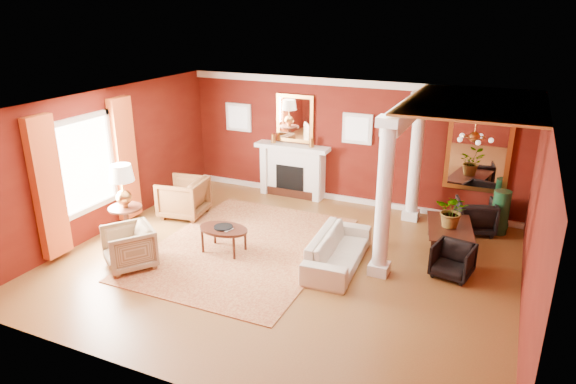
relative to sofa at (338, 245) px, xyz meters
The scene contains 27 objects.
ground 1.06m from the sofa, 160.76° to the right, with size 8.00×8.00×0.00m, color brown.
room_shell 1.90m from the sofa, 160.76° to the right, with size 8.04×7.04×2.92m.
fireplace 3.74m from the sofa, 126.65° to the left, with size 1.85×0.42×1.29m.
overmantel_mirror 4.12m from the sofa, 125.43° to the left, with size 0.95×0.07×1.15m.
flank_window_left 5.11m from the sofa, 140.25° to the left, with size 0.70×0.07×0.70m.
flank_window_right 3.51m from the sofa, 102.16° to the left, with size 0.70×0.07×0.70m.
left_window 5.02m from the sofa, 169.16° to the right, with size 0.21×2.55×2.60m.
column_front 1.29m from the sofa, ahead, with size 0.36×0.36×2.80m.
column_back 2.97m from the sofa, 73.89° to the left, with size 0.36×0.36×2.80m.
header_beam 2.83m from the sofa, 63.88° to the left, with size 0.30×3.20×0.32m, color white.
amber_ceiling 3.44m from the sofa, 36.57° to the left, with size 2.30×3.40×0.04m, color gold.
dining_mirror 3.88m from the sofa, 57.77° to the left, with size 1.30×0.07×1.70m.
chandelier 3.08m from the sofa, 36.81° to the left, with size 0.60×0.62×0.75m.
crown_trim 4.07m from the sofa, 106.46° to the left, with size 8.00×0.08×0.16m, color white.
base_trim 3.29m from the sofa, 106.46° to the left, with size 8.00×0.08×0.12m, color white.
rug 1.92m from the sofa, behind, with size 3.28×4.37×0.02m, color maroon.
sofa is the anchor object (origin of this frame).
armchair_leopard 3.97m from the sofa, 168.76° to the left, with size 0.93×0.87×0.96m, color black.
armchair_stripe 3.75m from the sofa, 154.58° to the right, with size 0.82×0.76×0.84m, color tan.
coffee_table 2.19m from the sofa, 169.38° to the right, with size 0.98×0.98×0.49m.
coffee_book 2.16m from the sofa, 168.51° to the right, with size 0.15×0.02×0.20m, color black.
side_table 4.25m from the sofa, 168.79° to the right, with size 0.64×0.64×1.61m.
dining_table 2.26m from the sofa, 38.35° to the left, with size 1.46×0.51×0.81m, color black.
dining_chair_near 1.99m from the sofa, 11.96° to the left, with size 0.64×0.60×0.66m, color black.
dining_chair_far 3.31m from the sofa, 50.36° to the left, with size 0.75×0.70×0.77m, color black.
green_urn 3.71m from the sofa, 46.13° to the left, with size 0.39×0.39×0.93m.
potted_plant 2.33m from the sofa, 37.88° to the left, with size 0.59×0.65×0.51m, color #26591E.
Camera 1 is at (3.53, -7.65, 4.45)m, focal length 32.00 mm.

